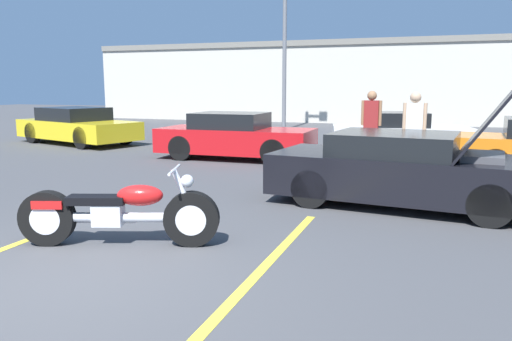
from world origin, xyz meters
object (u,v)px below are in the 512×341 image
at_px(parked_car_left_row, 77,126).
at_px(spectator_near_motorcycle, 371,120).
at_px(parked_car_mid_left_row, 235,137).
at_px(spectator_by_show_car, 414,125).
at_px(light_pole, 287,44).
at_px(show_car_hood_open, 405,170).
at_px(motorcycle, 119,213).
at_px(parked_car_mid_right_row, 399,131).

height_order(parked_car_left_row, spectator_near_motorcycle, spectator_near_motorcycle).
height_order(parked_car_mid_left_row, spectator_by_show_car, spectator_by_show_car).
xyz_separation_m(light_pole, show_car_hood_open, (5.83, -13.20, -3.18)).
relative_size(parked_car_mid_left_row, spectator_by_show_car, 2.28).
relative_size(parked_car_mid_left_row, spectator_near_motorcycle, 2.27).
bearing_deg(light_pole, motorcycle, -81.05).
relative_size(show_car_hood_open, spectator_near_motorcycle, 2.41).
bearing_deg(parked_car_mid_left_row, spectator_by_show_car, -10.99).
xyz_separation_m(motorcycle, spectator_by_show_car, (3.23, 6.64, 0.69)).
bearing_deg(parked_car_left_row, light_pole, 71.72).
bearing_deg(spectator_near_motorcycle, parked_car_mid_right_row, 80.98).
height_order(parked_car_left_row, spectator_by_show_car, spectator_by_show_car).
relative_size(show_car_hood_open, parked_car_mid_left_row, 1.06).
distance_m(spectator_near_motorcycle, spectator_by_show_car, 1.74).
xyz_separation_m(light_pole, motorcycle, (2.61, -16.57, -3.37)).
xyz_separation_m(parked_car_mid_left_row, spectator_near_motorcycle, (3.58, 0.47, 0.51)).
xyz_separation_m(parked_car_mid_right_row, spectator_by_show_car, (0.59, -4.54, 0.55)).
height_order(parked_car_mid_left_row, parked_car_mid_right_row, parked_car_mid_left_row).
bearing_deg(parked_car_mid_left_row, show_car_hood_open, -41.98).
bearing_deg(spectator_by_show_car, parked_car_left_row, 167.56).
xyz_separation_m(light_pole, parked_car_left_row, (-5.36, -7.46, -3.18)).
height_order(light_pole, parked_car_mid_right_row, light_pole).
relative_size(parked_car_mid_right_row, spectator_near_motorcycle, 2.40).
xyz_separation_m(show_car_hood_open, spectator_by_show_car, (0.01, 3.27, 0.50)).
xyz_separation_m(motorcycle, spectator_near_motorcycle, (2.13, 7.98, 0.70)).
distance_m(light_pole, parked_car_mid_left_row, 9.66).
bearing_deg(spectator_near_motorcycle, light_pole, 118.88).
xyz_separation_m(parked_car_left_row, parked_car_mid_left_row, (6.51, -1.59, -0.00)).
xyz_separation_m(parked_car_left_row, spectator_near_motorcycle, (10.09, -1.13, 0.51)).
distance_m(show_car_hood_open, spectator_by_show_car, 3.31).
xyz_separation_m(motorcycle, parked_car_mid_right_row, (2.64, 11.18, 0.15)).
bearing_deg(spectator_by_show_car, light_pole, 120.46).
height_order(light_pole, parked_car_mid_left_row, light_pole).
distance_m(light_pole, parked_car_mid_right_row, 8.18).
bearing_deg(spectator_near_motorcycle, motorcycle, -104.92).
xyz_separation_m(show_car_hood_open, spectator_near_motorcycle, (-1.09, 4.61, 0.51)).
height_order(parked_car_left_row, parked_car_mid_left_row, parked_car_mid_left_row).
bearing_deg(show_car_hood_open, parked_car_left_row, 159.11).
bearing_deg(parked_car_mid_left_row, light_pole, 96.86).
xyz_separation_m(light_pole, spectator_by_show_car, (5.84, -9.93, -2.67)).
distance_m(show_car_hood_open, parked_car_left_row, 12.57).
bearing_deg(spectator_by_show_car, parked_car_mid_left_row, 169.41).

